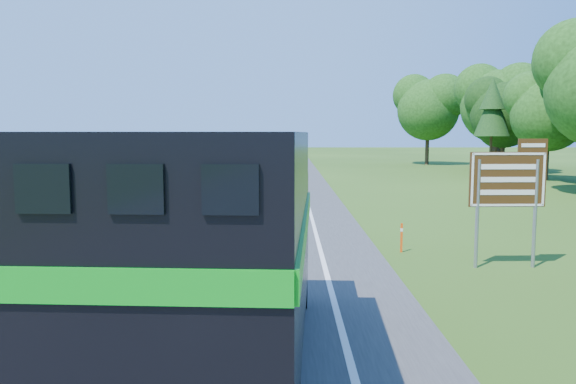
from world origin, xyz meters
name	(u,v)px	position (x,y,z in m)	size (l,w,h in m)	color
road	(244,174)	(0.00, 50.00, 0.02)	(15.00, 260.00, 0.04)	#38383A
lane_markings	(244,173)	(0.00, 50.00, 0.04)	(11.15, 260.00, 0.01)	yellow
horse_truck	(218,247)	(3.27, 3.94, 2.19)	(3.28, 9.21, 4.02)	black
white_suv	(221,161)	(-3.09, 56.91, 0.94)	(3.00, 6.51, 1.81)	silver
far_car	(245,149)	(-4.12, 103.59, 0.94)	(2.12, 5.26, 1.79)	silver
exit_sign	(509,185)	(10.96, 11.55, 2.52)	(2.29, 0.15, 3.87)	gray
delineator	(401,237)	(8.24, 13.71, 0.53)	(0.08, 0.05, 1.00)	#F4460C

